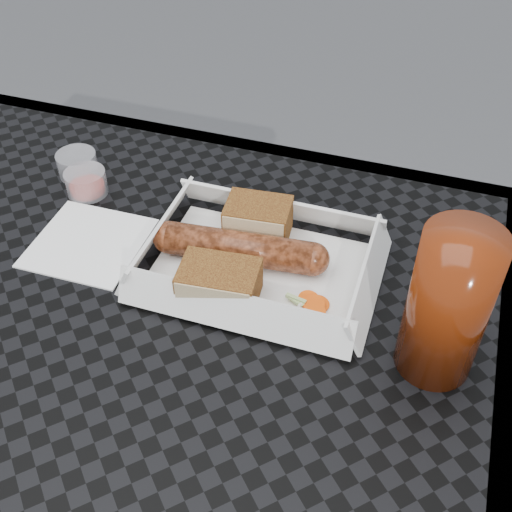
# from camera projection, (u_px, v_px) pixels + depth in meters

# --- Properties ---
(patio_table) EXTENTS (0.80, 0.80, 0.74)m
(patio_table) POSITION_uv_depth(u_px,v_px,m) (95.00, 399.00, 0.66)
(patio_table) COLOR black
(patio_table) RESTS_ON ground
(food_tray) EXTENTS (0.22, 0.15, 0.00)m
(food_tray) POSITION_uv_depth(u_px,v_px,m) (259.00, 269.00, 0.69)
(food_tray) COLOR white
(food_tray) RESTS_ON patio_table
(bratwurst) EXTENTS (0.19, 0.05, 0.04)m
(bratwurst) POSITION_uv_depth(u_px,v_px,m) (240.00, 248.00, 0.68)
(bratwurst) COLOR brown
(bratwurst) RESTS_ON food_tray
(bread_near) EXTENTS (0.08, 0.06, 0.04)m
(bread_near) POSITION_uv_depth(u_px,v_px,m) (258.00, 220.00, 0.71)
(bread_near) COLOR brown
(bread_near) RESTS_ON food_tray
(bread_far) EXTENTS (0.08, 0.06, 0.04)m
(bread_far) POSITION_uv_depth(u_px,v_px,m) (219.00, 283.00, 0.64)
(bread_far) COLOR brown
(bread_far) RESTS_ON food_tray
(veg_garnish) EXTENTS (0.03, 0.03, 0.00)m
(veg_garnish) POSITION_uv_depth(u_px,v_px,m) (305.00, 310.00, 0.64)
(veg_garnish) COLOR #F0510A
(veg_garnish) RESTS_ON food_tray
(napkin) EXTENTS (0.12, 0.12, 0.00)m
(napkin) POSITION_uv_depth(u_px,v_px,m) (89.00, 243.00, 0.72)
(napkin) COLOR white
(napkin) RESTS_ON patio_table
(condiment_cup_sauce) EXTENTS (0.05, 0.05, 0.03)m
(condiment_cup_sauce) POSITION_uv_depth(u_px,v_px,m) (86.00, 182.00, 0.78)
(condiment_cup_sauce) COLOR maroon
(condiment_cup_sauce) RESTS_ON patio_table
(condiment_cup_empty) EXTENTS (0.05, 0.05, 0.03)m
(condiment_cup_empty) POSITION_uv_depth(u_px,v_px,m) (77.00, 164.00, 0.81)
(condiment_cup_empty) COLOR silver
(condiment_cup_empty) RESTS_ON patio_table
(drink_glass) EXTENTS (0.07, 0.07, 0.15)m
(drink_glass) POSITION_uv_depth(u_px,v_px,m) (448.00, 306.00, 0.55)
(drink_glass) COLOR #5D1D07
(drink_glass) RESTS_ON patio_table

